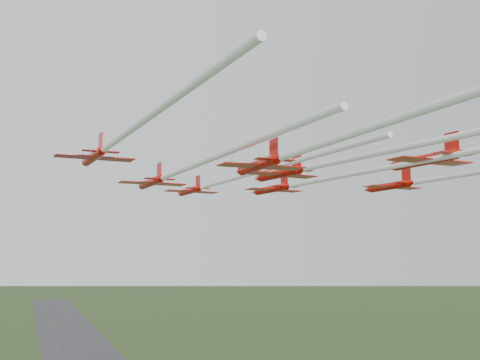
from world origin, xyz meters
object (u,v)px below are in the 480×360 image
object	(u,v)px
jet_row3_mid	(367,155)
jet_row3_right	(466,174)
jet_row2_right	(314,181)
jet_row4_left	(339,138)
jet_lead	(224,181)
jet_row3_left	(115,141)
jet_row2_left	(179,171)

from	to	relation	value
jet_row3_mid	jet_row3_right	xyz separation A→B (m)	(15.57, 3.50, -0.80)
jet_row2_right	jet_row4_left	bearing A→B (deg)	-122.69
jet_row3_mid	jet_row4_left	world-z (taller)	jet_row3_mid
jet_lead	jet_row2_right	size ratio (longest dim) A/B	1.16
jet_row3_mid	jet_row3_left	bearing A→B (deg)	163.48
jet_row2_right	jet_row3_left	bearing A→B (deg)	-158.48
jet_row3_left	jet_row4_left	bearing A→B (deg)	-59.31
jet_lead	jet_row2_left	xyz separation A→B (m)	(-9.64, -11.90, -0.58)
jet_row2_right	jet_row4_left	world-z (taller)	jet_row2_right
jet_lead	jet_row2_right	distance (m)	13.81
jet_row3_mid	jet_row2_right	bearing A→B (deg)	68.89
jet_row2_left	jet_row4_left	size ratio (longest dim) A/B	0.97
jet_row3_right	jet_row4_left	distance (m)	33.62
jet_row2_left	jet_row3_right	bearing A→B (deg)	-29.26
jet_row3_mid	jet_row4_left	distance (m)	19.87
jet_lead	jet_row4_left	xyz separation A→B (m)	(-5.89, -45.30, -2.45)
jet_lead	jet_row3_left	size ratio (longest dim) A/B	1.26
jet_lead	jet_row3_right	bearing A→B (deg)	-55.74
jet_row3_right	jet_row4_left	bearing A→B (deg)	-151.36
jet_lead	jet_row3_mid	distance (m)	30.20
jet_row3_left	jet_row3_right	size ratio (longest dim) A/B	0.83
jet_lead	jet_row4_left	world-z (taller)	jet_lead
jet_row3_left	jet_row2_right	bearing A→B (deg)	24.74
jet_row3_mid	jet_row4_left	xyz separation A→B (m)	(-11.99, -15.72, -1.93)
jet_row2_left	jet_row2_right	distance (m)	19.69
jet_row2_right	jet_row3_mid	size ratio (longest dim) A/B	0.79
jet_row2_right	jet_row3_left	distance (m)	34.07
jet_row2_right	jet_row3_right	size ratio (longest dim) A/B	0.90
jet_row3_right	jet_row4_left	world-z (taller)	jet_row3_right
jet_row3_left	jet_row4_left	world-z (taller)	jet_row3_left
jet_row3_left	jet_row3_mid	world-z (taller)	jet_row3_left
jet_row2_right	jet_row3_right	xyz separation A→B (m)	(11.75, -16.49, -0.60)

